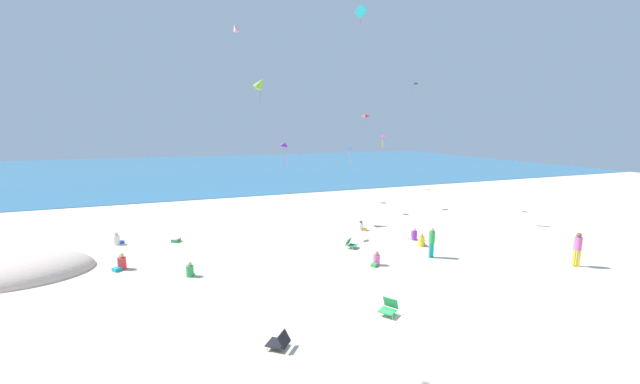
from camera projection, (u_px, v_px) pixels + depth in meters
The scene contains 24 objects.
ground_plane at pixel (304, 236), 23.97m from camera, with size 120.00×120.00×0.00m, color beige.
ocean_water at pixel (221, 168), 65.65m from camera, with size 120.00×60.00×0.05m, color teal.
dune_mound at pixel (16, 274), 17.67m from camera, with size 6.54×4.58×1.95m, color beige.
beach_chair_near_camera at pixel (389, 307), 13.82m from camera, with size 0.84×0.82×0.62m.
beach_chair_far_right at pixel (351, 244), 21.52m from camera, with size 0.78×0.79×0.55m.
beach_chair_mid_beach at pixel (280, 341), 11.68m from camera, with size 0.86×0.85×0.54m.
cooler_box at pixel (176, 240), 22.74m from camera, with size 0.59×0.65×0.23m.
person_0 at pixel (376, 260), 18.80m from camera, with size 0.64×0.58×0.72m.
person_1 at pixel (121, 263), 18.24m from camera, with size 0.72×0.69×0.82m.
person_2 at pixel (190, 271), 17.43m from camera, with size 0.36×0.58×0.72m.
person_3 at pixel (117, 240), 22.20m from camera, with size 0.63×0.65×0.75m.
person_4 at pixel (578, 247), 18.54m from camera, with size 0.48×0.48×1.73m.
person_5 at pixel (413, 235), 23.12m from camera, with size 0.68×0.63×0.76m.
person_6 at pixel (361, 227), 25.27m from camera, with size 0.59×0.58×0.69m.
person_7 at pixel (432, 240), 19.85m from camera, with size 0.38×0.38×1.63m.
person_8 at pixel (421, 241), 21.89m from camera, with size 0.66×0.64×0.76m.
kite_black at pixel (416, 83), 30.72m from camera, with size 0.44×0.54×1.04m.
kite_pink at pixel (235, 28), 34.27m from camera, with size 0.89×0.83×1.16m.
kite_blue at pixel (350, 148), 29.93m from camera, with size 0.56×0.67×1.45m.
kite_magenta at pixel (383, 136), 31.68m from camera, with size 0.65×0.55×1.14m.
kite_purple at pixel (285, 145), 22.77m from camera, with size 0.69×0.68×1.69m.
kite_red at pixel (365, 116), 41.72m from camera, with size 0.88×0.82×1.82m.
kite_teal at pixel (360, 11), 26.06m from camera, with size 0.62×0.81×1.34m.
kite_lime at pixel (260, 84), 26.15m from camera, with size 1.03×0.72×1.82m.
Camera 1 is at (-7.42, -11.97, 6.80)m, focal length 21.02 mm.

